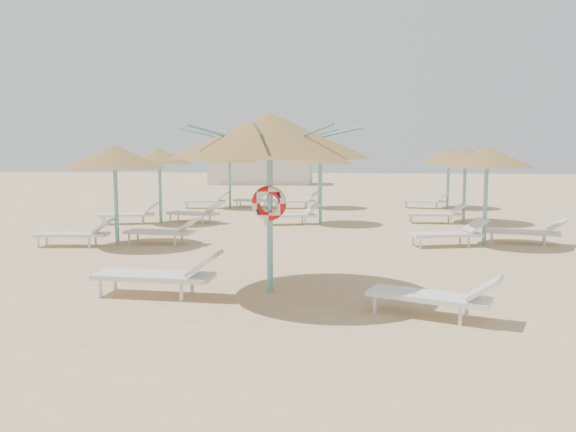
# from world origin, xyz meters

# --- Properties ---
(ground) EXTENTS (120.00, 120.00, 0.00)m
(ground) POSITION_xyz_m (0.00, 0.00, 0.00)
(ground) COLOR tan
(ground) RESTS_ON ground
(main_palapa) EXTENTS (3.57, 3.57, 3.20)m
(main_palapa) POSITION_xyz_m (-0.25, -0.18, 2.79)
(main_palapa) COLOR #66AEB1
(main_palapa) RESTS_ON ground
(lounger_main_a) EXTENTS (2.26, 0.79, 0.81)m
(lounger_main_a) POSITION_xyz_m (-2.08, -0.69, 0.39)
(lounger_main_a) COLOR silver
(lounger_main_a) RESTS_ON ground
(lounger_main_b) EXTENTS (2.05, 1.28, 0.72)m
(lounger_main_b) POSITION_xyz_m (2.51, -1.47, 0.34)
(lounger_main_b) COLOR silver
(lounger_main_b) RESTS_ON ground
(palapa_field) EXTENTS (14.72, 14.33, 2.71)m
(palapa_field) POSITION_xyz_m (-0.08, 10.78, 2.29)
(palapa_field) COLOR #66AEB1
(palapa_field) RESTS_ON ground
(service_hut) EXTENTS (8.40, 4.40, 3.25)m
(service_hut) POSITION_xyz_m (-6.00, 35.00, 1.64)
(service_hut) COLOR silver
(service_hut) RESTS_ON ground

